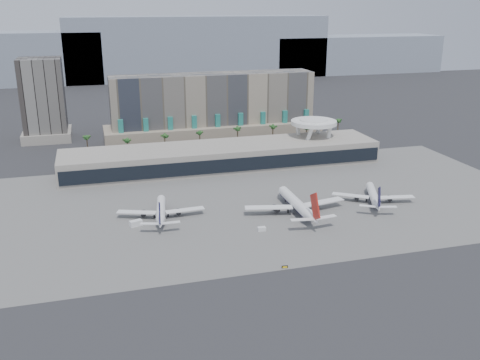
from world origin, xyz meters
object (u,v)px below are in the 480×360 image
object	(u,v)px
airliner_left	(161,210)
airliner_centre	(297,204)
airliner_right	(373,196)
service_vehicle_b	(262,229)
service_vehicle_a	(136,223)
taxiway_sign	(285,267)

from	to	relation	value
airliner_left	airliner_centre	world-z (taller)	airliner_centre
airliner_right	service_vehicle_b	xyz separation A→B (m)	(-57.44, -16.34, -2.46)
airliner_left	service_vehicle_b	world-z (taller)	airliner_left
service_vehicle_b	service_vehicle_a	bearing A→B (deg)	159.79
service_vehicle_a	taxiway_sign	distance (m)	66.81
service_vehicle_b	taxiway_sign	size ratio (longest dim) A/B	1.50
airliner_centre	taxiway_sign	xyz separation A→B (m)	(-22.08, -45.64, -3.54)
airliner_left	airliner_centre	bearing A→B (deg)	-1.63
taxiway_sign	service_vehicle_a	bearing A→B (deg)	139.86
airliner_left	service_vehicle_b	bearing A→B (deg)	-25.34
airliner_left	taxiway_sign	size ratio (longest dim) A/B	17.84
service_vehicle_b	airliner_right	bearing A→B (deg)	16.74
service_vehicle_b	taxiway_sign	xyz separation A→B (m)	(-2.01, -31.52, -0.34)
taxiway_sign	airliner_left	bearing A→B (deg)	129.18
airliner_right	service_vehicle_b	world-z (taller)	airliner_right
airliner_right	service_vehicle_b	size ratio (longest dim) A/B	11.35
service_vehicle_a	service_vehicle_b	world-z (taller)	service_vehicle_a
service_vehicle_b	airliner_left	bearing A→B (deg)	147.10
airliner_centre	airliner_left	bearing A→B (deg)	170.46
airliner_left	airliner_centre	distance (m)	56.94
airliner_left	airliner_right	world-z (taller)	airliner_right
airliner_left	taxiway_sign	distance (m)	65.19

